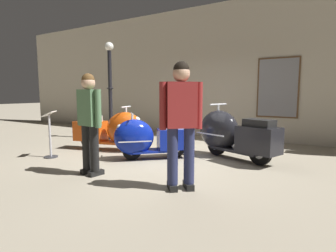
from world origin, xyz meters
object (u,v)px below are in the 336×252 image
(scooter_0, at_px, (114,130))
(lamppost, at_px, (110,91))
(visitor_0, at_px, (181,117))
(info_stanchion, at_px, (50,139))
(visitor_1, at_px, (89,117))
(scooter_1, at_px, (146,138))
(scooter_2, at_px, (230,134))

(scooter_0, relative_size, lamppost, 0.64)
(visitor_0, height_order, info_stanchion, visitor_0)
(scooter_0, xyz_separation_m, visitor_0, (2.62, -1.48, 0.55))
(visitor_1, relative_size, info_stanchion, 1.70)
(scooter_1, relative_size, visitor_0, 0.79)
(scooter_0, relative_size, visitor_1, 1.07)
(scooter_0, height_order, visitor_0, visitor_0)
(scooter_0, xyz_separation_m, info_stanchion, (-0.65, -1.24, -0.07))
(visitor_0, distance_m, info_stanchion, 3.34)
(scooter_1, xyz_separation_m, scooter_2, (1.41, 1.01, 0.08))
(scooter_2, relative_size, lamppost, 0.69)
(scooter_1, xyz_separation_m, lamppost, (-2.39, 1.48, 0.97))
(scooter_0, distance_m, info_stanchion, 1.40)
(lamppost, xyz_separation_m, visitor_0, (3.85, -2.66, -0.37))
(scooter_1, distance_m, scooter_2, 1.73)
(scooter_2, distance_m, lamppost, 3.92)
(scooter_0, distance_m, lamppost, 1.95)
(visitor_0, xyz_separation_m, visitor_1, (-1.62, -0.17, -0.06))
(scooter_1, height_order, visitor_0, visitor_0)
(scooter_0, relative_size, info_stanchion, 1.82)
(info_stanchion, bearing_deg, scooter_0, 62.33)
(scooter_2, distance_m, info_stanchion, 3.76)
(scooter_2, xyz_separation_m, visitor_1, (-1.56, -2.36, 0.45))
(scooter_2, relative_size, visitor_0, 1.07)
(visitor_1, height_order, info_stanchion, visitor_1)
(scooter_1, distance_m, info_stanchion, 2.04)
(scooter_1, xyz_separation_m, visitor_0, (1.47, -1.18, 0.60))
(visitor_0, bearing_deg, visitor_1, 53.91)
(scooter_2, xyz_separation_m, info_stanchion, (-3.21, -1.95, -0.11))
(scooter_2, height_order, lamppost, lamppost)
(scooter_0, distance_m, visitor_0, 3.06)
(lamppost, height_order, visitor_1, lamppost)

